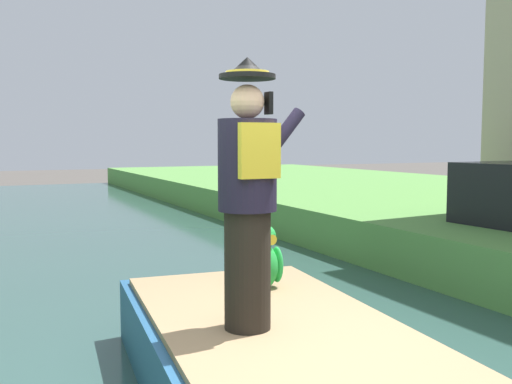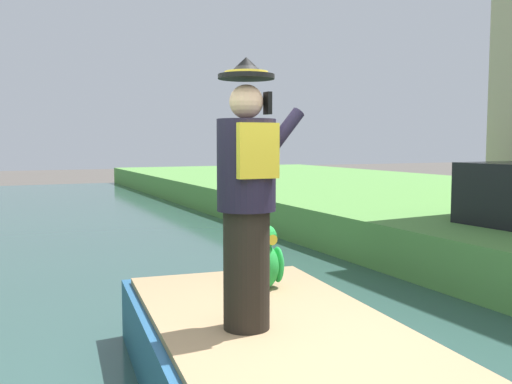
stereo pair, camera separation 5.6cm
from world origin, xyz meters
TOP-DOWN VIEW (x-y plane):
  - boat at (0.00, 0.28)m, footprint 2.20×4.35m
  - person_pirate at (-0.22, 0.48)m, footprint 0.61×0.42m
  - parrot_plush at (0.34, 1.42)m, footprint 0.36×0.34m

SIDE VIEW (x-z plane):
  - boat at x=0.00m, z-range 0.10..0.71m
  - parrot_plush at x=0.34m, z-range 0.67..1.24m
  - person_pirate at x=-0.22m, z-range 0.71..2.56m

